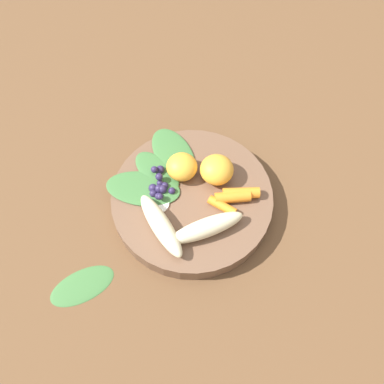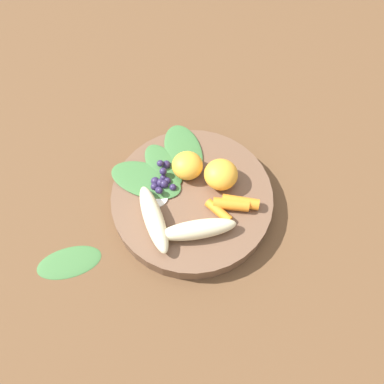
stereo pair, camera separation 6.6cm
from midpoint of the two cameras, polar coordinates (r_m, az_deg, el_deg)
ground_plane at (r=0.70m, az=2.70°, el=-1.91°), size 2.40×2.40×0.00m
bowl at (r=0.68m, az=2.76°, el=-1.30°), size 0.26×0.26×0.03m
banana_peeled_left at (r=0.63m, az=3.81°, el=-5.41°), size 0.12×0.08×0.03m
banana_peeled_right at (r=0.63m, az=-2.30°, el=-3.97°), size 0.10×0.11×0.03m
orange_segment_near at (r=0.68m, az=2.16°, el=3.39°), size 0.05×0.05×0.04m
orange_segment_far at (r=0.67m, az=6.80°, el=2.15°), size 0.05×0.05×0.04m
carrot_front at (r=0.65m, az=6.55°, el=-2.89°), size 0.05×0.03×0.01m
carrot_mid_left at (r=0.66m, az=8.17°, el=-2.11°), size 0.06×0.03×0.02m
carrot_mid_right at (r=0.66m, az=9.48°, el=-1.62°), size 0.06×0.03×0.02m
blueberry_pile at (r=0.67m, az=-1.33°, el=1.48°), size 0.04×0.06×0.02m
coconut_shred_patch at (r=0.67m, az=-2.07°, el=-0.95°), size 0.04×0.04×0.00m
kale_leaf_left at (r=0.71m, az=1.47°, el=5.45°), size 0.11×0.13×0.01m
kale_leaf_right at (r=0.69m, az=-1.24°, el=3.40°), size 0.10×0.10×0.01m
kale_leaf_rear at (r=0.68m, az=-3.44°, el=1.75°), size 0.12×0.07×0.01m
kale_leaf_stray at (r=0.67m, az=-13.78°, el=-9.54°), size 0.11×0.10×0.01m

